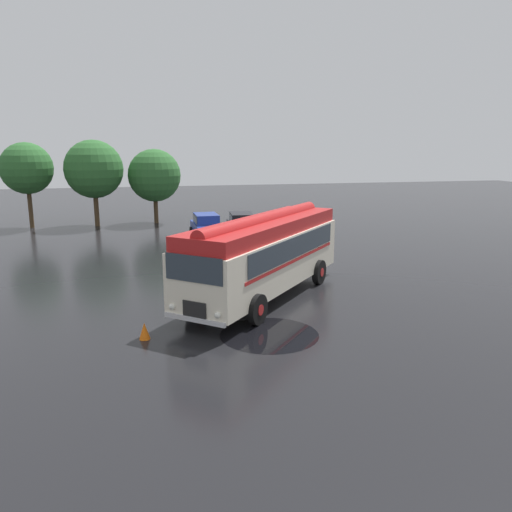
{
  "coord_description": "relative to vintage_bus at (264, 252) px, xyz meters",
  "views": [
    {
      "loc": [
        -4.75,
        -19.6,
        6.11
      ],
      "look_at": [
        0.24,
        1.19,
        1.4
      ],
      "focal_mm": 35.0,
      "sensor_mm": 36.0,
      "label": 1
    }
  ],
  "objects": [
    {
      "name": "tree_left_of_centre",
      "position": [
        -8.17,
        21.37,
        2.46
      ],
      "size": [
        4.44,
        4.44,
        6.62
      ],
      "color": "#4C3823",
      "rests_on": "ground"
    },
    {
      "name": "tree_far_left",
      "position": [
        -12.83,
        21.55,
        2.69
      ],
      "size": [
        3.85,
        3.85,
        6.43
      ],
      "color": "#4C3823",
      "rests_on": "ground"
    },
    {
      "name": "car_mid_left",
      "position": [
        1.96,
        13.74,
        -1.05
      ],
      "size": [
        2.2,
        4.32,
        1.66
      ],
      "color": "black",
      "rests_on": "ground"
    },
    {
      "name": "tree_centre",
      "position": [
        -3.39,
        21.74,
        1.87
      ],
      "size": [
        4.17,
        4.17,
        5.92
      ],
      "color": "#4C3823",
      "rests_on": "ground"
    },
    {
      "name": "ground_plane",
      "position": [
        -0.23,
        0.32,
        -1.89
      ],
      "size": [
        120.0,
        120.0,
        0.0
      ],
      "primitive_type": "plane",
      "color": "black"
    },
    {
      "name": "car_near_left",
      "position": [
        -0.46,
        13.86,
        -1.05
      ],
      "size": [
        2.02,
        4.23,
        1.66
      ],
      "color": "navy",
      "rests_on": "ground"
    },
    {
      "name": "vintage_bus",
      "position": [
        0.0,
        0.0,
        0.0
      ],
      "size": [
        8.51,
        9.17,
        3.49
      ],
      "color": "silver",
      "rests_on": "ground"
    },
    {
      "name": "traffic_cone",
      "position": [
        -4.94,
        -3.64,
        -1.62
      ],
      "size": [
        0.36,
        0.36,
        0.55
      ],
      "primitive_type": "cone",
      "color": "orange",
      "rests_on": "ground"
    },
    {
      "name": "puddle_patch",
      "position": [
        -0.91,
        -4.22,
        -1.89
      ],
      "size": [
        3.29,
        3.29,
        0.01
      ],
      "primitive_type": "cylinder",
      "color": "black",
      "rests_on": "ground"
    }
  ]
}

